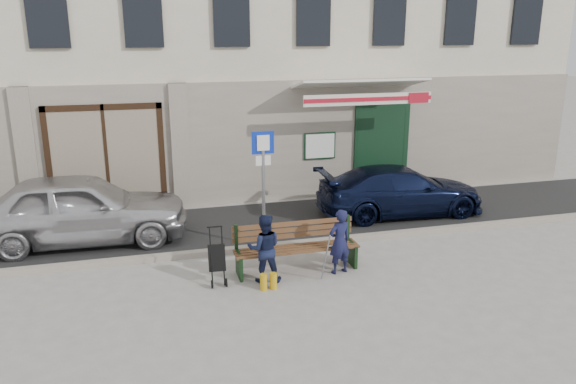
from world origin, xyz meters
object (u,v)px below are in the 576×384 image
object	(u,v)px
car_navy	(400,190)
bench	(294,248)
car_silver	(80,209)
stroller	(217,259)
parking_sign	(263,172)
woman	(264,248)
man	(340,242)

from	to	relation	value
car_navy	bench	size ratio (longest dim) A/B	1.74
car_silver	bench	distance (m)	4.84
stroller	parking_sign	bearing A→B (deg)	53.99
car_silver	woman	xyz separation A→B (m)	(3.39, -2.95, -0.13)
car_silver	woman	world-z (taller)	car_silver
car_silver	man	bearing A→B (deg)	-119.74
car_silver	stroller	distance (m)	3.80
car_navy	stroller	size ratio (longest dim) A/B	3.98
parking_sign	bench	distance (m)	1.81
car_silver	stroller	world-z (taller)	car_silver
woman	car_navy	bearing A→B (deg)	-135.08
bench	woman	bearing A→B (deg)	-154.57
woman	stroller	size ratio (longest dim) A/B	1.23
stroller	car_silver	bearing A→B (deg)	135.32
car_navy	car_silver	bearing A→B (deg)	92.30
woman	car_silver	bearing A→B (deg)	-31.74
parking_sign	man	distance (m)	2.22
car_navy	parking_sign	world-z (taller)	parking_sign
car_navy	stroller	bearing A→B (deg)	121.60
car_silver	parking_sign	xyz separation A→B (m)	(3.75, -1.32, 0.89)
parking_sign	stroller	xyz separation A→B (m)	(-1.21, -1.49, -1.19)
parking_sign	bench	world-z (taller)	parking_sign
woman	stroller	bearing A→B (deg)	-0.72
bench	man	world-z (taller)	man
stroller	car_navy	bearing A→B (deg)	32.56
car_silver	car_navy	xyz separation A→B (m)	(7.54, 0.02, -0.16)
woman	stroller	world-z (taller)	woman
bench	car_navy	bearing A→B (deg)	37.30
car_silver	bench	world-z (taller)	car_silver
car_silver	stroller	size ratio (longest dim) A/B	4.30
parking_sign	stroller	distance (m)	2.26
bench	car_silver	bearing A→B (deg)	146.86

